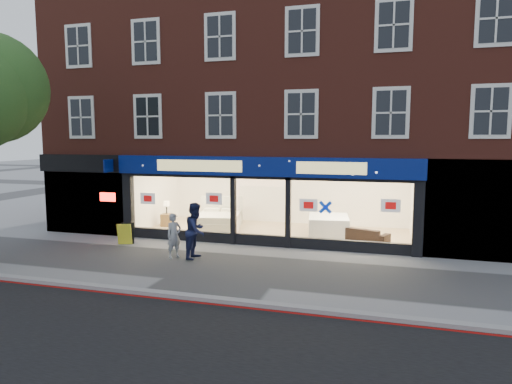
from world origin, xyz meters
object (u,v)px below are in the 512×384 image
at_px(a_board, 126,234).
at_px(pedestrian_blue, 196,231).
at_px(mattress_stack, 329,226).
at_px(sofa, 364,235).
at_px(display_bed, 219,220).
at_px(pedestrian_grey, 174,236).

bearing_deg(a_board, pedestrian_blue, -36.74).
bearing_deg(a_board, mattress_stack, 6.42).
xyz_separation_m(sofa, a_board, (-8.60, -2.57, 0.04)).
height_order(mattress_stack, a_board, mattress_stack).
height_order(display_bed, pedestrian_blue, pedestrian_blue).
xyz_separation_m(mattress_stack, sofa, (1.45, -0.77, -0.12)).
distance_m(sofa, a_board, 8.97).
relative_size(mattress_stack, a_board, 2.67).
distance_m(display_bed, pedestrian_grey, 4.75).
height_order(display_bed, pedestrian_grey, pedestrian_grey).
height_order(a_board, pedestrian_grey, pedestrian_grey).
xyz_separation_m(a_board, pedestrian_blue, (3.35, -1.10, 0.53)).
distance_m(sofa, pedestrian_grey, 7.10).
bearing_deg(sofa, a_board, 36.87).
bearing_deg(display_bed, a_board, -136.99).
bearing_deg(mattress_stack, pedestrian_blue, -130.66).
relative_size(display_bed, pedestrian_grey, 1.72).
height_order(display_bed, sofa, display_bed).
relative_size(mattress_stack, pedestrian_blue, 1.16).
xyz_separation_m(display_bed, pedestrian_grey, (0.22, -4.74, 0.29)).
xyz_separation_m(mattress_stack, a_board, (-7.15, -3.33, -0.08)).
distance_m(display_bed, a_board, 4.24).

